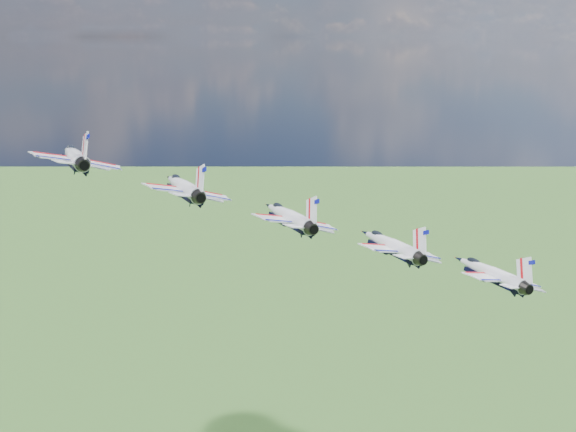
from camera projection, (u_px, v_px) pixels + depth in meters
jet_0 at (74, 156)px, 77.60m from camera, size 12.80×15.33×5.92m
jet_1 at (183, 187)px, 78.78m from camera, size 12.80×15.33×5.92m
jet_2 at (288, 216)px, 79.96m from camera, size 12.80×15.33×5.92m
jet_3 at (390, 245)px, 81.14m from camera, size 12.80×15.33×5.92m
jet_4 at (489, 272)px, 82.32m from camera, size 12.80×15.33×5.92m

